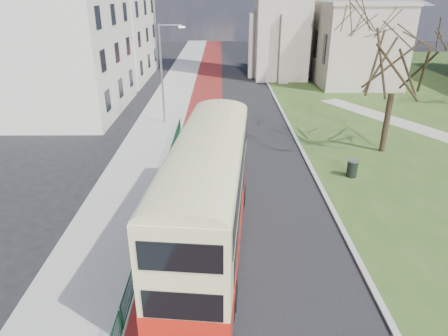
{
  "coord_description": "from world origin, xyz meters",
  "views": [
    {
      "loc": [
        0.34,
        -14.99,
        10.42
      ],
      "look_at": [
        0.49,
        4.0,
        2.0
      ],
      "focal_mm": 32.0,
      "sensor_mm": 36.0,
      "label": 1
    }
  ],
  "objects_px": {
    "streetlamp": "(163,69)",
    "bus": "(208,190)",
    "litter_bin": "(352,168)",
    "winter_tree_near": "(400,44)"
  },
  "relations": [
    {
      "from": "bus",
      "to": "winter_tree_near",
      "type": "distance_m",
      "value": 17.23
    },
    {
      "from": "litter_bin",
      "to": "streetlamp",
      "type": "bearing_deg",
      "value": 139.2
    },
    {
      "from": "bus",
      "to": "litter_bin",
      "type": "bearing_deg",
      "value": 46.07
    },
    {
      "from": "streetlamp",
      "to": "litter_bin",
      "type": "distance_m",
      "value": 17.19
    },
    {
      "from": "streetlamp",
      "to": "litter_bin",
      "type": "xyz_separation_m",
      "value": [
        12.66,
        -10.93,
        -4.01
      ]
    },
    {
      "from": "streetlamp",
      "to": "bus",
      "type": "relative_size",
      "value": 0.66
    },
    {
      "from": "streetlamp",
      "to": "bus",
      "type": "distance_m",
      "value": 18.76
    },
    {
      "from": "bus",
      "to": "litter_bin",
      "type": "xyz_separation_m",
      "value": [
        8.51,
        7.29,
        -2.27
      ]
    },
    {
      "from": "streetlamp",
      "to": "litter_bin",
      "type": "relative_size",
      "value": 7.41
    },
    {
      "from": "winter_tree_near",
      "to": "litter_bin",
      "type": "bearing_deg",
      "value": -129.08
    }
  ]
}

